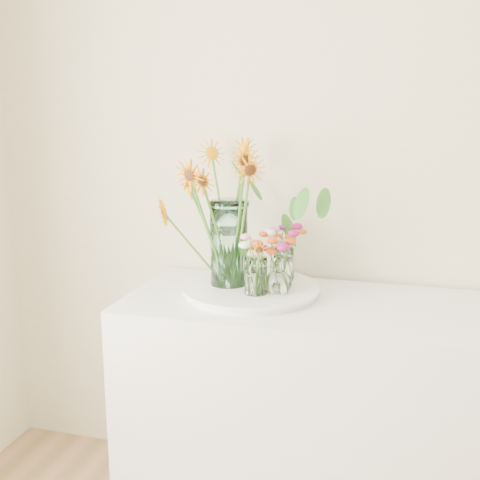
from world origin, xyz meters
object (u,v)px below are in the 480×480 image
(counter, at_px, (316,418))
(small_vase_a, at_px, (256,276))
(small_vase_b, at_px, (278,275))
(mason_jar, at_px, (229,243))
(small_vase_c, at_px, (284,265))
(tray, at_px, (250,290))

(counter, relative_size, small_vase_a, 10.23)
(small_vase_a, bearing_deg, small_vase_b, 26.71)
(mason_jar, distance_m, small_vase_c, 0.23)
(mason_jar, bearing_deg, tray, -2.11)
(mason_jar, height_order, small_vase_a, mason_jar)
(counter, bearing_deg, small_vase_b, -174.58)
(small_vase_b, height_order, small_vase_c, small_vase_b)
(mason_jar, bearing_deg, small_vase_a, -35.30)
(mason_jar, height_order, small_vase_c, mason_jar)
(counter, xyz_separation_m, small_vase_a, (-0.22, -0.05, 0.54))
(tray, bearing_deg, small_vase_a, -64.47)
(mason_jar, distance_m, small_vase_b, 0.22)
(counter, distance_m, small_vase_c, 0.58)
(small_vase_c, bearing_deg, tray, -134.16)
(counter, relative_size, mason_jar, 4.36)
(small_vase_a, distance_m, small_vase_c, 0.20)
(counter, height_order, mason_jar, mason_jar)
(counter, height_order, small_vase_b, small_vase_b)
(tray, height_order, small_vase_c, small_vase_c)
(counter, height_order, small_vase_a, small_vase_a)
(small_vase_c, bearing_deg, small_vase_b, -85.43)
(small_vase_b, bearing_deg, mason_jar, 165.59)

